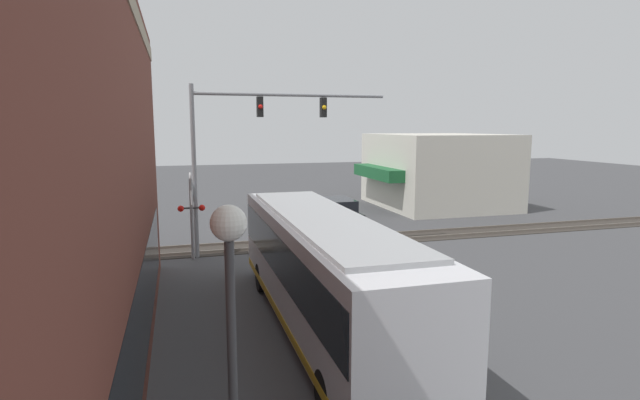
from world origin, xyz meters
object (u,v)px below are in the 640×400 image
at_px(crossing_signal, 191,208).
at_px(streetlamp, 232,363).
at_px(city_bus, 322,267).
at_px(parked_car_black, 337,211).

bearing_deg(crossing_signal, streetlamp, -179.81).
bearing_deg(city_bus, streetlamp, 155.81).
bearing_deg(streetlamp, parked_car_black, -21.04).
xyz_separation_m(city_bus, crossing_signal, (8.99, 3.35, 0.44)).
relative_size(crossing_signal, streetlamp, 0.77).
distance_m(city_bus, parked_car_black, 16.23).
bearing_deg(streetlamp, city_bus, -24.19).
height_order(crossing_signal, parked_car_black, crossing_signal).
relative_size(city_bus, crossing_signal, 3.19).
xyz_separation_m(crossing_signal, parked_car_black, (6.27, -8.75, -1.59)).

